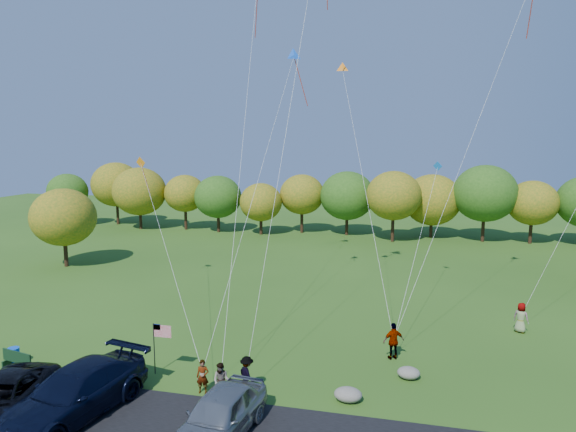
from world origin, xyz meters
name	(u,v)px	position (x,y,z in m)	size (l,w,h in m)	color
ground	(233,390)	(0.00, 0.00, 0.00)	(140.00, 140.00, 0.00)	#2D5418
treeline	(319,197)	(-2.63, 36.53, 4.65)	(75.84, 28.04, 8.64)	#382114
minivan_dark	(3,397)	(-8.29, -4.33, 0.84)	(2.58, 5.59, 1.55)	black
minivan_navy	(75,393)	(-5.43, -3.63, 1.03)	(2.72, 6.69, 1.94)	black
minivan_silver	(220,415)	(0.83, -3.74, 0.96)	(2.12, 5.26, 1.79)	gray
flyer_a	(203,377)	(-1.20, -0.58, 0.76)	(0.56, 0.36, 1.52)	#4C4C59
flyer_b	(221,381)	(-0.24, -0.80, 0.79)	(0.77, 0.60, 1.57)	#4C4C59
flyer_c	(247,374)	(0.67, -0.02, 0.82)	(1.06, 0.61, 1.64)	#4C4C59
flyer_d	(394,341)	(6.90, 5.02, 0.96)	(1.12, 0.47, 1.92)	#4C4C59
flyer_e	(521,318)	(14.00, 10.52, 0.88)	(0.86, 0.56, 1.77)	#4C4C59
park_bench	(18,360)	(-10.73, -0.70, 0.57)	(1.90, 0.68, 1.06)	black
trash_barrel	(14,356)	(-11.57, -0.05, 0.42)	(0.56, 0.56, 0.85)	blue
flag_assembly	(159,336)	(-3.91, 0.64, 1.90)	(0.94, 0.61, 2.53)	black
boulder_near	(348,395)	(5.17, 0.18, 0.30)	(1.22, 0.95, 0.61)	gray
boulder_far	(409,373)	(7.69, 2.97, 0.28)	(1.07, 0.89, 0.56)	gray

